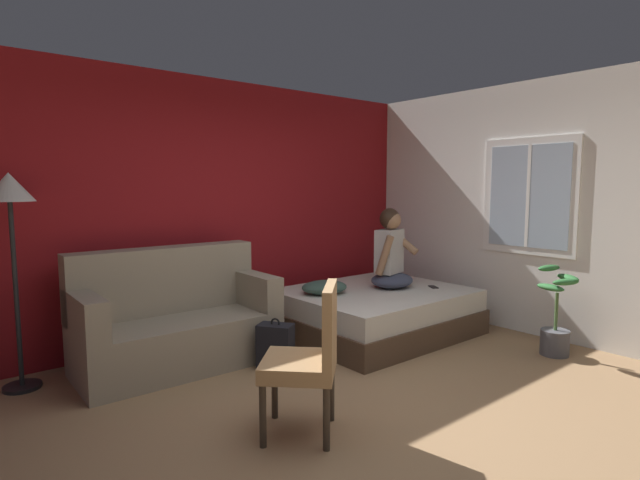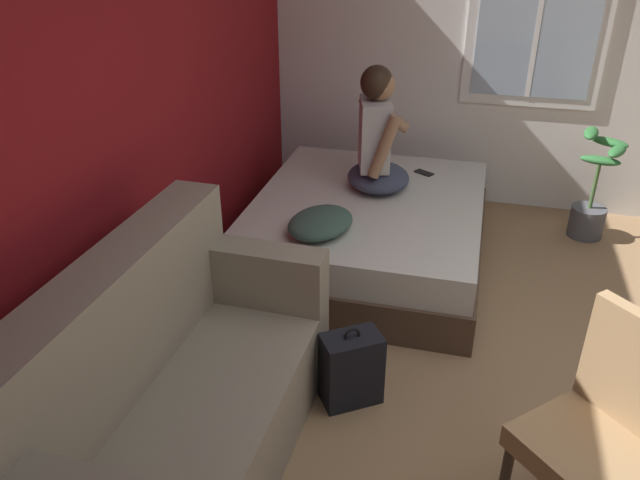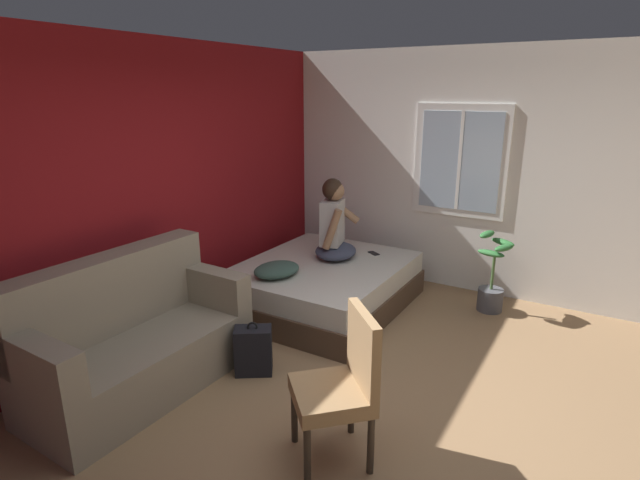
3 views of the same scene
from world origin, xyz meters
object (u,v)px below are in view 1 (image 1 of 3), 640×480
Objects in this scene: cell_phone at (433,287)px; potted_plant at (556,324)px; side_chair at (310,354)px; throw_pillow at (324,287)px; bed at (375,312)px; backpack at (276,347)px; person_seated at (391,255)px; floor_lamp at (10,208)px; couch at (175,321)px.

cell_phone is 1.29m from potted_plant.
potted_plant is at bearing -6.19° from side_chair.
cell_phone is at bearing -24.30° from throw_pillow.
potted_plant is (1.36, -1.78, -0.25)m from throw_pillow.
bed is 1.94× the size of side_chair.
bed is 1.45m from backpack.
person_seated is (2.15, 1.28, 0.30)m from side_chair.
floor_lamp is (-3.82, 1.05, 0.94)m from cell_phone.
person_seated is (2.29, -0.48, 0.44)m from couch.
floor_lamp reaches higher than couch.
potted_plant is at bearing -63.02° from bed.
throw_pillow is (1.37, 1.48, 0.02)m from side_chair.
bed is at bearing 2.22° from cell_phone.
backpack is 2.37m from floor_lamp.
couch reaches higher than backpack.
person_seated is at bearing -12.07° from floor_lamp.
side_chair is at bearing -85.33° from couch.
couch is 2.39m from person_seated.
couch is at bearing 133.51° from backpack.
side_chair reaches higher than backpack.
backpack is 3.18× the size of cell_phone.
cell_phone is (2.65, -0.79, 0.09)m from couch.
backpack is (0.49, 1.09, -0.34)m from side_chair.
potted_plant is at bearing -35.50° from couch.
throw_pillow is (0.88, 0.39, 0.36)m from backpack.
potted_plant is at bearing -69.82° from person_seated.
throw_pillow is 1.25m from cell_phone.
bed is at bearing -12.77° from floor_lamp.
backpack is 0.54× the size of potted_plant.
bed is at bearing -19.42° from throw_pillow.
couch is 1.58m from floor_lamp.
cell_phone is (2.02, -0.13, 0.29)m from backpack.
potted_plant is (4.04, -2.31, -1.13)m from floor_lamp.
cell_phone is at bearing 99.95° from potted_plant.
backpack is 0.95× the size of throw_pillow.
person_seated reaches higher than potted_plant.
throw_pillow is (-0.78, 0.20, -0.29)m from person_seated.
backpack is 0.27× the size of floor_lamp.
side_chair reaches higher than bed.
side_chair is 2.52m from person_seated.
cell_phone is at bearing -15.40° from floor_lamp.
side_chair reaches higher than throw_pillow.
bed is 0.71m from cell_phone.
couch reaches higher than side_chair.
floor_lamp is at bearing 123.03° from side_chair.
backpack is 1.03m from throw_pillow.
throw_pillow is (1.51, -0.27, 0.16)m from couch.
backpack is at bearing -46.49° from couch.
potted_plant is (2.73, -0.30, -0.23)m from side_chair.
floor_lamp is (-1.80, 0.93, 1.24)m from backpack.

